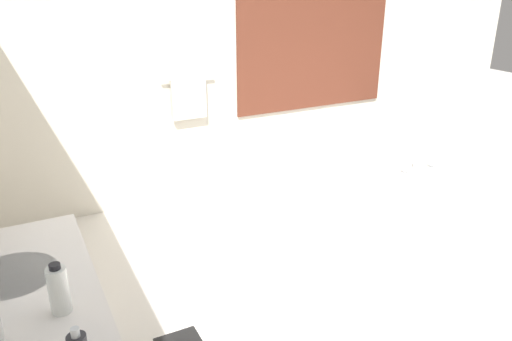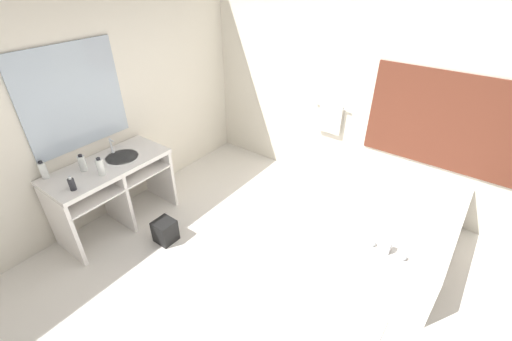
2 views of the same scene
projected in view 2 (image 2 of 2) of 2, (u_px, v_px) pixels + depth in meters
ground_plane at (252, 285)px, 3.47m from camera, size 16.00×16.00×0.00m
wall_back_with_blinds at (361, 96)px, 4.24m from camera, size 7.40×0.13×2.70m
wall_left_with_mirror at (93, 109)px, 3.86m from camera, size 0.08×7.40×2.70m
vanity_counter at (113, 180)px, 3.95m from camera, size 0.63×1.34×0.86m
sink_faucet at (111, 146)px, 3.99m from camera, size 0.09×0.04×0.18m
bathtub at (404, 229)px, 3.70m from camera, size 0.96×1.65×0.69m
water_bottle_1 at (43, 170)px, 3.53m from camera, size 0.07×0.07×0.20m
water_bottle_2 at (100, 167)px, 3.58m from camera, size 0.07×0.07×0.20m
water_bottle_3 at (82, 163)px, 3.66m from camera, size 0.07×0.07×0.19m
soap_dispenser at (72, 184)px, 3.37m from camera, size 0.06×0.06×0.16m
waste_bin at (165, 231)px, 3.94m from camera, size 0.22×0.22×0.27m
bath_mat at (343, 331)px, 3.04m from camera, size 0.59×0.70×0.02m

